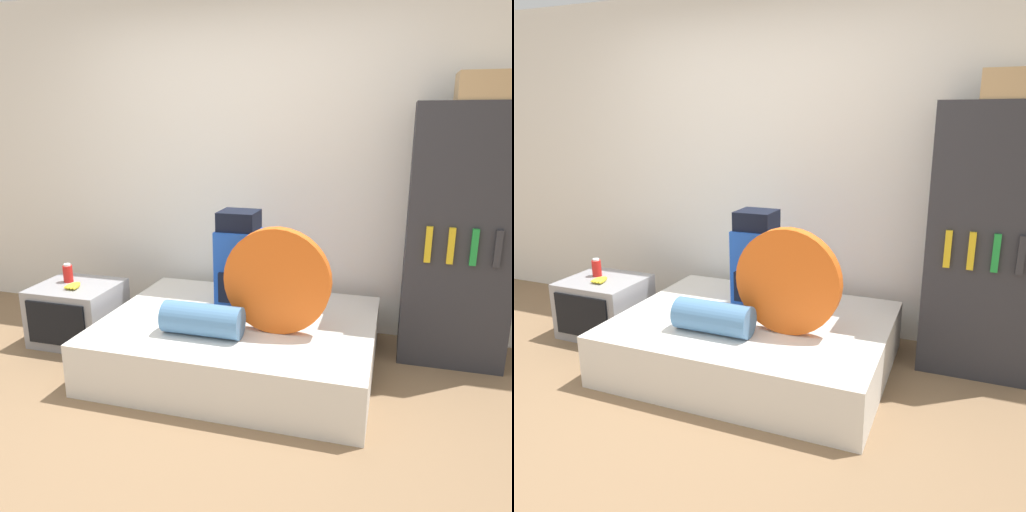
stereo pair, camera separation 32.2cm
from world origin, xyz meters
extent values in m
plane|color=#846647|center=(0.00, 0.00, 0.00)|extent=(16.00, 16.00, 0.00)
cube|color=white|center=(0.00, 1.73, 1.30)|extent=(8.00, 0.05, 2.60)
cube|color=silver|center=(0.21, 0.89, 0.17)|extent=(1.80, 1.38, 0.35)
cube|color=blue|center=(0.16, 1.06, 0.64)|extent=(0.28, 0.26, 0.57)
cube|color=black|center=(0.16, 1.07, 0.99)|extent=(0.26, 0.24, 0.13)
cube|color=black|center=(0.16, 0.92, 0.55)|extent=(0.20, 0.03, 0.21)
cylinder|color=#E05B19|center=(0.50, 0.75, 0.69)|extent=(0.68, 0.08, 0.68)
cylinder|color=teal|center=(0.07, 0.58, 0.45)|extent=(0.51, 0.20, 0.20)
cube|color=#939399|center=(-1.11, 0.96, 0.22)|extent=(0.60, 0.52, 0.44)
cube|color=black|center=(-1.11, 0.69, 0.23)|extent=(0.48, 0.02, 0.32)
cylinder|color=red|center=(-1.21, 1.01, 0.51)|extent=(0.07, 0.07, 0.13)
cylinder|color=white|center=(-1.21, 1.01, 0.58)|extent=(0.05, 0.05, 0.02)
ellipsoid|color=yellow|center=(-1.10, 0.89, 0.46)|extent=(0.08, 0.15, 0.04)
ellipsoid|color=yellow|center=(-1.08, 0.89, 0.46)|extent=(0.05, 0.14, 0.04)
ellipsoid|color=yellow|center=(-1.07, 0.89, 0.46)|extent=(0.05, 0.14, 0.04)
ellipsoid|color=yellow|center=(-1.06, 0.89, 0.46)|extent=(0.08, 0.15, 0.04)
cube|color=#2D2D33|center=(1.61, 1.41, 0.88)|extent=(0.69, 0.40, 1.76)
cube|color=gold|center=(1.40, 1.20, 0.87)|extent=(0.04, 0.02, 0.24)
cube|color=gold|center=(1.54, 1.20, 0.87)|extent=(0.04, 0.02, 0.24)
cube|color=#1E8E38|center=(1.67, 1.20, 0.87)|extent=(0.04, 0.02, 0.24)
cube|color=#2D2D33|center=(1.81, 1.20, 0.87)|extent=(0.04, 0.02, 0.24)
cube|color=tan|center=(1.66, 1.38, 1.85)|extent=(0.34, 0.31, 0.17)
camera|label=1|loc=(1.18, -2.11, 1.66)|focal=35.00mm
camera|label=2|loc=(1.49, -2.00, 1.66)|focal=35.00mm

